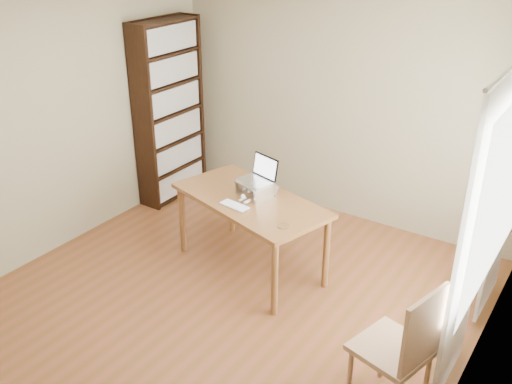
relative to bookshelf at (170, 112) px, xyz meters
The scene contains 10 objects.
room 2.43m from the bookshelf, 39.52° to the right, with size 4.04×4.54×2.64m.
bookshelf is the anchor object (origin of this frame).
curtains 3.83m from the bookshelf, 11.30° to the right, with size 0.03×1.90×2.25m.
desk 1.94m from the bookshelf, 26.19° to the right, with size 1.64×1.12×0.75m.
laptop_stand 1.88m from the bookshelf, 23.98° to the right, with size 0.32×0.25×0.13m.
laptop 1.85m from the bookshelf, 22.40° to the right, with size 0.36×0.34×0.22m.
keyboard 2.01m from the bookshelf, 32.08° to the right, with size 0.31×0.16×0.02m.
coaster 2.52m from the bookshelf, 26.68° to the right, with size 0.10×0.10×0.01m, color brown.
cat 1.89m from the bookshelf, 22.81° to the right, with size 0.23×0.47×0.14m.
chair 3.98m from the bookshelf, 26.15° to the right, with size 0.55×0.55×1.03m.
Camera 1 is at (2.53, -3.15, 3.07)m, focal length 40.00 mm.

